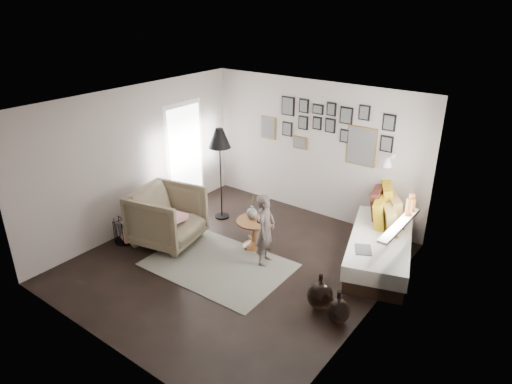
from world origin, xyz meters
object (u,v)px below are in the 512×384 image
Objects in this scene: demijohn_large at (320,295)px; demijohn_small at (338,311)px; floor_lamp at (220,142)px; magazine_basket at (124,231)px; child at (265,230)px; pedestal_table at (255,234)px; armchair at (167,217)px; vase at (252,211)px; daybed at (383,242)px.

demijohn_large is 0.37m from demijohn_small.
magazine_basket is at bearing -113.06° from floor_lamp.
pedestal_table is at bearing 40.89° from child.
demijohn_small is (3.37, -0.15, -0.31)m from armchair.
pedestal_table is 1.83m from floor_lamp.
child is at bearing -87.76° from armchair.
pedestal_table is at bearing 32.93° from magazine_basket.
demijohn_small is at bearing -24.27° from pedestal_table.
vase is at bearing -68.96° from armchair.
vase is at bearing 156.09° from demijohn_small.
floor_lamp is (-3.11, -0.37, 1.21)m from daybed.
daybed reaches higher than vase.
demijohn_large is at bearing -124.05° from child.
magazine_basket is 0.36× the size of child.
armchair is at bearing -170.70° from daybed.
floor_lamp reaches higher than child.
magazine_basket is (-3.85, -2.11, -0.12)m from daybed.
pedestal_table is at bearing 155.73° from demijohn_small.
daybed reaches higher than pedestal_table.
demijohn_small is at bearing -19.23° from demijohn_large.
child is (2.37, 0.92, 0.39)m from magazine_basket.
vase reaches higher than demijohn_large.
armchair is 0.82m from magazine_basket.
magazine_basket is (-0.63, -0.46, -0.28)m from armchair.
vase is 0.63m from child.
daybed is (2.01, 0.85, -0.30)m from vase.
daybed is at bearing -64.25° from child.
floor_lamp is 2.05m from child.
child is at bearing 159.45° from demijohn_small.
demijohn_small is (2.08, -0.94, -0.04)m from pedestal_table.
magazine_basket is at bearing -175.59° from demijohn_small.
demijohn_large is at bearing -114.57° from daybed.
armchair is (-1.22, -0.81, -0.14)m from vase.
pedestal_table is 0.35× the size of floor_lamp.
floor_lamp reaches higher than magazine_basket.
demijohn_large is (2.91, -1.31, -1.33)m from floor_lamp.
vase reaches higher than magazine_basket.
demijohn_large is at bearing -24.29° from floor_lamp.
child is (0.53, -0.35, -0.03)m from vase.
armchair is at bearing -148.72° from pedestal_table.
daybed is at bearing 6.77° from floor_lamp.
pedestal_table is 1.17× the size of demijohn_large.
daybed is at bearing 22.86° from vase.
floor_lamp is at bearing 156.22° from demijohn_small.
demijohn_small reaches higher than magazine_basket.
child is at bearing -35.95° from pedestal_table.
pedestal_table is at bearing -173.66° from daybed.
vase is at bearing 43.68° from child.
vase is 1.47m from armchair.
demijohn_small is at bearing -105.07° from armchair.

